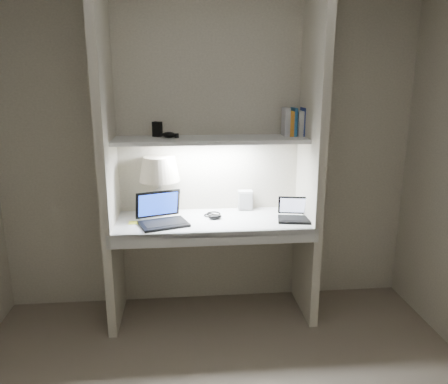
{
  "coord_description": "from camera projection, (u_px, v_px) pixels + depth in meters",
  "views": [
    {
      "loc": [
        -0.2,
        -1.85,
        1.79
      ],
      "look_at": [
        0.07,
        1.05,
        1.03
      ],
      "focal_mm": 35.0,
      "sensor_mm": 36.0,
      "label": 1
    }
  ],
  "objects": [
    {
      "name": "laptop_netbook",
      "position": [
        295.0,
        214.0,
        3.23
      ],
      "size": [
        0.28,
        0.26,
        0.16
      ],
      "rotation": [
        0.0,
        0.0,
        -0.2
      ],
      "color": "black",
      "rests_on": "desk"
    },
    {
      "name": "shelf_gadget",
      "position": [
        169.0,
        135.0,
        3.16
      ],
      "size": [
        0.12,
        0.1,
        0.04
      ],
      "primitive_type": "ellipsoid",
      "rotation": [
        0.0,
        0.0,
        -0.33
      ],
      "color": "black",
      "rests_on": "shelf"
    },
    {
      "name": "cable_coil",
      "position": [
        213.0,
        214.0,
        3.35
      ],
      "size": [
        0.11,
        0.11,
        0.01
      ],
      "primitive_type": "torus",
      "rotation": [
        0.0,
        0.0,
        -0.04
      ],
      "color": "black",
      "rests_on": "desk"
    },
    {
      "name": "strip_light",
      "position": [
        211.0,
        143.0,
        3.18
      ],
      "size": [
        0.6,
        0.04,
        0.02
      ],
      "primitive_type": "cube",
      "color": "white",
      "rests_on": "shelf"
    },
    {
      "name": "laptop_main",
      "position": [
        162.0,
        216.0,
        3.14
      ],
      "size": [
        0.4,
        0.37,
        0.22
      ],
      "rotation": [
        0.0,
        0.0,
        0.32
      ],
      "color": "black",
      "rests_on": "desk"
    },
    {
      "name": "alcove_panel_left",
      "position": [
        107.0,
        157.0,
        3.05
      ],
      "size": [
        0.06,
        0.55,
        2.5
      ],
      "primitive_type": "cube",
      "color": "beige",
      "rests_on": "floor"
    },
    {
      "name": "shelf_box",
      "position": [
        157.0,
        129.0,
        3.22
      ],
      "size": [
        0.08,
        0.07,
        0.11
      ],
      "primitive_type": "cube",
      "rotation": [
        0.0,
        0.0,
        -0.43
      ],
      "color": "black",
      "rests_on": "shelf"
    },
    {
      "name": "speaker",
      "position": [
        245.0,
        200.0,
        3.46
      ],
      "size": [
        0.11,
        0.08,
        0.16
      ],
      "primitive_type": "cube",
      "rotation": [
        0.0,
        0.0,
        -0.03
      ],
      "color": "silver",
      "rests_on": "desk"
    },
    {
      "name": "desk_apron",
      "position": [
        215.0,
        238.0,
        3.0
      ],
      "size": [
        1.46,
        0.03,
        0.1
      ],
      "primitive_type": "cube",
      "color": "silver",
      "rests_on": "desk"
    },
    {
      "name": "book_row",
      "position": [
        296.0,
        123.0,
        3.27
      ],
      "size": [
        0.2,
        0.14,
        0.21
      ],
      "color": "white",
      "rests_on": "shelf"
    },
    {
      "name": "desk",
      "position": [
        212.0,
        222.0,
        3.24
      ],
      "size": [
        1.4,
        0.55,
        0.04
      ],
      "primitive_type": "cube",
      "color": "white",
      "rests_on": "alcove_panel_left"
    },
    {
      "name": "sticky_note",
      "position": [
        134.0,
        223.0,
        3.16
      ],
      "size": [
        0.07,
        0.07,
        0.0
      ],
      "primitive_type": "cube",
      "rotation": [
        0.0,
        0.0,
        -0.01
      ],
      "color": "#F5FF35",
      "rests_on": "desk"
    },
    {
      "name": "table_lamp",
      "position": [
        160.0,
        176.0,
        3.29
      ],
      "size": [
        0.31,
        0.31,
        0.45
      ],
      "color": "white",
      "rests_on": "desk"
    },
    {
      "name": "alcove_panel_right",
      "position": [
        311.0,
        154.0,
        3.18
      ],
      "size": [
        0.06,
        0.55,
        2.5
      ],
      "primitive_type": "cube",
      "color": "beige",
      "rests_on": "floor"
    },
    {
      "name": "shelf",
      "position": [
        210.0,
        140.0,
        3.18
      ],
      "size": [
        1.4,
        0.36,
        0.03
      ],
      "primitive_type": "cube",
      "color": "silver",
      "rests_on": "back_wall"
    },
    {
      "name": "mouse",
      "position": [
        215.0,
        217.0,
        3.24
      ],
      "size": [
        0.11,
        0.08,
        0.04
      ],
      "primitive_type": "ellipsoid",
      "rotation": [
        0.0,
        0.0,
        0.14
      ],
      "color": "black",
      "rests_on": "desk"
    },
    {
      "name": "back_wall",
      "position": [
        209.0,
        150.0,
        3.38
      ],
      "size": [
        3.2,
        0.01,
        2.5
      ],
      "primitive_type": "cube",
      "color": "beige",
      "rests_on": "floor"
    }
  ]
}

